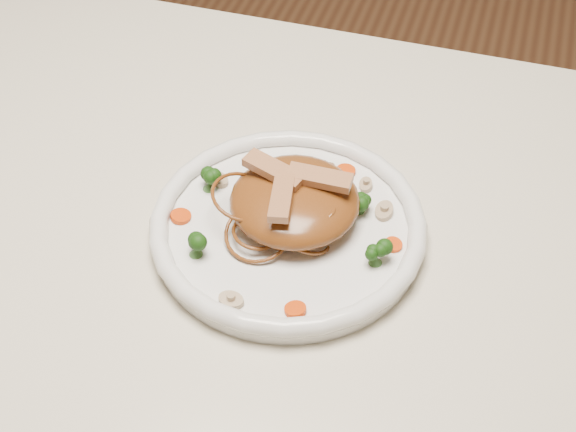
# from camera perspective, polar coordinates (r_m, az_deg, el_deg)

# --- Properties ---
(table) EXTENTS (1.20, 0.80, 0.75)m
(table) POSITION_cam_1_polar(r_m,az_deg,el_deg) (0.93, -3.76, -4.88)
(table) COLOR beige
(table) RESTS_ON ground
(plate) EXTENTS (0.34, 0.34, 0.02)m
(plate) POSITION_cam_1_polar(r_m,az_deg,el_deg) (0.84, -0.00, -1.05)
(plate) COLOR white
(plate) RESTS_ON table
(noodle_mound) EXTENTS (0.16, 0.16, 0.04)m
(noodle_mound) POSITION_cam_1_polar(r_m,az_deg,el_deg) (0.82, 0.49, 1.11)
(noodle_mound) COLOR brown
(noodle_mound) RESTS_ON plate
(chicken_a) EXTENTS (0.07, 0.02, 0.01)m
(chicken_a) POSITION_cam_1_polar(r_m,az_deg,el_deg) (0.81, 2.29, 2.77)
(chicken_a) COLOR tan
(chicken_a) RESTS_ON noodle_mound
(chicken_b) EXTENTS (0.07, 0.04, 0.01)m
(chicken_b) POSITION_cam_1_polar(r_m,az_deg,el_deg) (0.81, -1.01, 3.32)
(chicken_b) COLOR tan
(chicken_b) RESTS_ON noodle_mound
(chicken_c) EXTENTS (0.03, 0.07, 0.01)m
(chicken_c) POSITION_cam_1_polar(r_m,az_deg,el_deg) (0.79, -0.46, 1.32)
(chicken_c) COLOR tan
(chicken_c) RESTS_ON noodle_mound
(broccoli_0) EXTENTS (0.03, 0.03, 0.03)m
(broccoli_0) POSITION_cam_1_polar(r_m,az_deg,el_deg) (0.84, 5.14, 1.14)
(broccoli_0) COLOR #1E470E
(broccoli_0) RESTS_ON plate
(broccoli_1) EXTENTS (0.03, 0.03, 0.03)m
(broccoli_1) POSITION_cam_1_polar(r_m,az_deg,el_deg) (0.86, -5.76, 2.63)
(broccoli_1) COLOR #1E470E
(broccoli_1) RESTS_ON plate
(broccoli_2) EXTENTS (0.02, 0.02, 0.03)m
(broccoli_2) POSITION_cam_1_polar(r_m,az_deg,el_deg) (0.80, -6.72, -2.11)
(broccoli_2) COLOR #1E470E
(broccoli_2) RESTS_ON plate
(broccoli_3) EXTENTS (0.03, 0.03, 0.03)m
(broccoli_3) POSITION_cam_1_polar(r_m,az_deg,el_deg) (0.79, 6.37, -2.68)
(broccoli_3) COLOR #1E470E
(broccoli_3) RESTS_ON plate
(carrot_0) EXTENTS (0.03, 0.03, 0.00)m
(carrot_0) POSITION_cam_1_polar(r_m,az_deg,el_deg) (0.89, 4.18, 3.24)
(carrot_0) COLOR #DE3E08
(carrot_0) RESTS_ON plate
(carrot_1) EXTENTS (0.02, 0.02, 0.00)m
(carrot_1) POSITION_cam_1_polar(r_m,az_deg,el_deg) (0.84, -7.71, -0.03)
(carrot_1) COLOR #DE3E08
(carrot_1) RESTS_ON plate
(carrot_2) EXTENTS (0.02, 0.02, 0.00)m
(carrot_2) POSITION_cam_1_polar(r_m,az_deg,el_deg) (0.81, 7.57, -2.07)
(carrot_2) COLOR #DE3E08
(carrot_2) RESTS_ON plate
(carrot_3) EXTENTS (0.02, 0.02, 0.00)m
(carrot_3) POSITION_cam_1_polar(r_m,az_deg,el_deg) (0.89, -1.10, 3.41)
(carrot_3) COLOR #DE3E08
(carrot_3) RESTS_ON plate
(carrot_4) EXTENTS (0.02, 0.02, 0.00)m
(carrot_4) POSITION_cam_1_polar(r_m,az_deg,el_deg) (0.75, 0.53, -6.75)
(carrot_4) COLOR #DE3E08
(carrot_4) RESTS_ON plate
(mushroom_0) EXTENTS (0.03, 0.03, 0.01)m
(mushroom_0) POSITION_cam_1_polar(r_m,az_deg,el_deg) (0.76, -4.10, -6.05)
(mushroom_0) COLOR #C1AE90
(mushroom_0) RESTS_ON plate
(mushroom_1) EXTENTS (0.03, 0.03, 0.01)m
(mushroom_1) POSITION_cam_1_polar(r_m,az_deg,el_deg) (0.85, 6.93, 0.35)
(mushroom_1) COLOR #C1AE90
(mushroom_1) RESTS_ON plate
(mushroom_2) EXTENTS (0.03, 0.03, 0.01)m
(mushroom_2) POSITION_cam_1_polar(r_m,az_deg,el_deg) (0.88, -4.93, 2.60)
(mushroom_2) COLOR #C1AE90
(mushroom_2) RESTS_ON plate
(mushroom_3) EXTENTS (0.02, 0.02, 0.01)m
(mushroom_3) POSITION_cam_1_polar(r_m,az_deg,el_deg) (0.87, 5.62, 2.23)
(mushroom_3) COLOR #C1AE90
(mushroom_3) RESTS_ON plate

